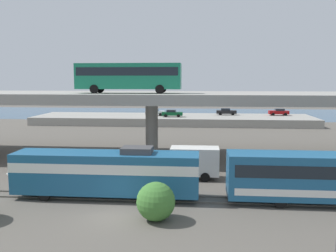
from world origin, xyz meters
TOP-DOWN VIEW (x-y plane):
  - ground_plane at (0.00, 0.00)m, footprint 260.00×260.00m
  - rail_strip_near at (0.00, 3.28)m, footprint 110.00×0.12m
  - rail_strip_far at (0.00, 4.72)m, footprint 110.00×0.12m
  - train_locomotive at (-2.30, 4.00)m, footprint 15.84×3.04m
  - highway_overpass at (0.00, 20.00)m, footprint 96.00×12.63m
  - transit_bus_on_overpass at (-2.32, 17.74)m, footprint 12.00×2.68m
  - service_truck_west at (4.54, 10.37)m, footprint 6.80×2.46m
  - pier_parking_lot at (0.00, 55.00)m, footprint 59.18×13.60m
  - parked_car_0 at (-0.06, 52.65)m, footprint 4.29×1.86m
  - parked_car_1 at (11.53, 57.84)m, footprint 4.36×1.85m
  - parked_car_2 at (-4.03, 55.01)m, footprint 4.12×1.88m
  - parked_car_3 at (22.90, 57.81)m, footprint 4.22×1.90m
  - harbor_water at (0.00, 78.00)m, footprint 140.00×36.00m
  - shrub_right at (3.00, -0.50)m, footprint 2.64×2.64m

SIDE VIEW (x-z plane):
  - ground_plane at x=0.00m, z-range 0.00..0.00m
  - harbor_water at x=0.00m, z-range 0.00..0.01m
  - rail_strip_near at x=0.00m, z-range 0.00..0.12m
  - rail_strip_far at x=0.00m, z-range 0.00..0.12m
  - pier_parking_lot at x=0.00m, z-range 0.00..1.64m
  - shrub_right at x=3.00m, z-range 0.00..2.64m
  - service_truck_west at x=4.54m, z-range 0.12..3.16m
  - train_locomotive at x=-2.30m, z-range 0.10..4.28m
  - parked_car_2 at x=-4.03m, z-range 1.66..3.16m
  - parked_car_0 at x=-0.06m, z-range 1.66..3.16m
  - parked_car_3 at x=22.90m, z-range 1.66..3.16m
  - parked_car_1 at x=11.53m, z-range 1.66..3.16m
  - highway_overpass at x=0.00m, z-range 3.23..11.12m
  - transit_bus_on_overpass at x=-2.32m, z-range 8.25..11.65m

